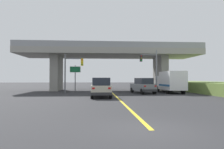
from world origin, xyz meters
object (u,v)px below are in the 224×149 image
at_px(suv_lead, 101,87).
at_px(suv_crossing, 143,86).
at_px(sedan_oncoming, 103,83).
at_px(traffic_signal_farside, 71,68).
at_px(highway_sign, 75,72).
at_px(box_truck, 170,82).
at_px(traffic_signal_nearside, 151,66).

bearing_deg(suv_lead, suv_crossing, 42.69).
height_order(suv_crossing, sedan_oncoming, same).
height_order(traffic_signal_farside, highway_sign, traffic_signal_farside).
bearing_deg(suv_crossing, box_truck, 2.60).
relative_size(suv_crossing, sedan_oncoming, 1.03).
relative_size(traffic_signal_nearside, traffic_signal_farside, 1.16).
xyz_separation_m(sedan_oncoming, traffic_signal_nearside, (6.45, -15.58, 2.75)).
distance_m(suv_lead, traffic_signal_nearside, 10.45).
xyz_separation_m(box_truck, highway_sign, (-13.48, 4.57, 1.41)).
relative_size(suv_lead, box_truck, 0.75).
relative_size(suv_lead, suv_crossing, 1.00).
height_order(sedan_oncoming, traffic_signal_nearside, traffic_signal_nearside).
distance_m(box_truck, highway_sign, 14.30).
bearing_deg(box_truck, traffic_signal_nearside, 160.28).
xyz_separation_m(suv_crossing, traffic_signal_nearside, (1.63, 1.87, 2.75)).
xyz_separation_m(box_truck, traffic_signal_nearside, (-2.41, 0.86, 2.22)).
bearing_deg(traffic_signal_nearside, box_truck, -19.72).
bearing_deg(traffic_signal_farside, traffic_signal_nearside, 3.70).
distance_m(traffic_signal_nearside, highway_sign, 11.70).
xyz_separation_m(suv_crossing, highway_sign, (-9.44, 5.58, 1.94)).
xyz_separation_m(traffic_signal_nearside, traffic_signal_farside, (-11.10, -0.72, -0.45)).
relative_size(box_truck, sedan_oncoming, 1.37).
bearing_deg(suv_lead, sedan_oncoming, 88.06).
height_order(suv_lead, highway_sign, highway_sign).
bearing_deg(suv_crossing, highway_sign, 137.99).
relative_size(suv_crossing, traffic_signal_farside, 0.93).
bearing_deg(highway_sign, sedan_oncoming, 68.76).
bearing_deg(traffic_signal_nearside, traffic_signal_farside, -176.30).
xyz_separation_m(suv_lead, traffic_signal_nearside, (7.22, 7.03, 2.75)).
bearing_deg(box_truck, sedan_oncoming, 118.32).
distance_m(suv_lead, sedan_oncoming, 22.63).
bearing_deg(box_truck, highway_sign, 161.29).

